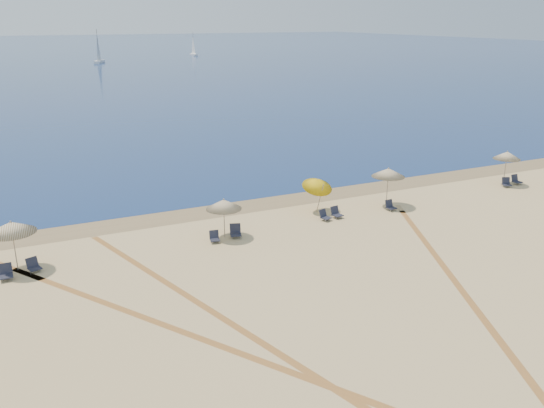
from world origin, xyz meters
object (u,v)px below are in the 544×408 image
at_px(chair_4, 214,237).
at_px(sailboat_0, 193,48).
at_px(chair_2, 6,273).
at_px(chair_9, 506,183).
at_px(umbrella_4, 388,172).
at_px(umbrella_1, 11,227).
at_px(umbrella_3, 318,184).
at_px(chair_3, 33,266).
at_px(chair_5, 235,231).
at_px(chair_7, 336,213).
at_px(sailboat_2, 98,53).
at_px(umbrella_2, 224,204).
at_px(umbrella_5, 507,155).
at_px(chair_10, 516,180).
at_px(chair_6, 325,216).
at_px(chair_8, 390,206).

bearing_deg(chair_4, sailboat_0, 82.66).
height_order(chair_2, chair_9, chair_2).
height_order(umbrella_4, chair_9, umbrella_4).
relative_size(chair_2, chair_9, 0.88).
xyz_separation_m(umbrella_1, umbrella_3, (17.79, 1.44, -0.39)).
xyz_separation_m(chair_3, chair_5, (10.69, 0.04, 0.03)).
distance_m(chair_7, sailboat_2, 135.21).
distance_m(umbrella_1, chair_2, 2.18).
distance_m(umbrella_2, chair_2, 11.51).
relative_size(umbrella_5, sailboat_0, 0.35).
bearing_deg(chair_7, umbrella_4, -1.77).
bearing_deg(umbrella_5, chair_9, -118.41).
relative_size(umbrella_1, umbrella_2, 1.13).
bearing_deg(chair_10, chair_7, -178.13).
relative_size(chair_7, sailboat_0, 0.10).
xyz_separation_m(umbrella_2, chair_5, (0.57, -0.25, -1.64)).
bearing_deg(chair_3, umbrella_5, -17.29).
distance_m(umbrella_3, chair_10, 16.72).
relative_size(umbrella_5, chair_9, 3.08).
relative_size(umbrella_3, chair_5, 2.89).
xyz_separation_m(umbrella_2, chair_10, (23.57, 0.83, -1.65)).
xyz_separation_m(chair_3, sailboat_0, (56.59, 154.45, 1.94)).
distance_m(umbrella_1, chair_7, 18.42).
distance_m(umbrella_2, chair_9, 22.43).
xyz_separation_m(chair_5, sailboat_2, (13.05, 135.43, 2.36)).
height_order(chair_3, chair_4, chair_3).
bearing_deg(chair_6, chair_3, 161.90).
height_order(chair_4, sailboat_2, sailboat_2).
bearing_deg(sailboat_2, umbrella_1, -77.08).
relative_size(chair_4, sailboat_2, 0.08).
distance_m(umbrella_4, chair_3, 21.90).
distance_m(chair_2, chair_9, 33.75).
relative_size(chair_2, chair_5, 0.85).
relative_size(chair_4, chair_10, 0.98).
distance_m(umbrella_1, chair_5, 11.58).
distance_m(chair_4, chair_9, 23.16).
height_order(chair_7, chair_10, chair_10).
bearing_deg(sailboat_2, chair_10, -62.57).
relative_size(chair_7, sailboat_2, 0.09).
distance_m(umbrella_5, chair_6, 16.26).
bearing_deg(chair_8, chair_10, -0.98).
relative_size(umbrella_2, chair_4, 3.35).
relative_size(chair_5, sailboat_0, 0.12).
bearing_deg(umbrella_4, umbrella_3, 168.77).
height_order(sailboat_0, sailboat_2, sailboat_2).
bearing_deg(chair_9, sailboat_0, 104.51).
distance_m(chair_3, sailboat_2, 137.56).
relative_size(umbrella_4, sailboat_0, 0.36).
relative_size(chair_10, sailboat_0, 0.10).
height_order(chair_5, sailboat_0, sailboat_0).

